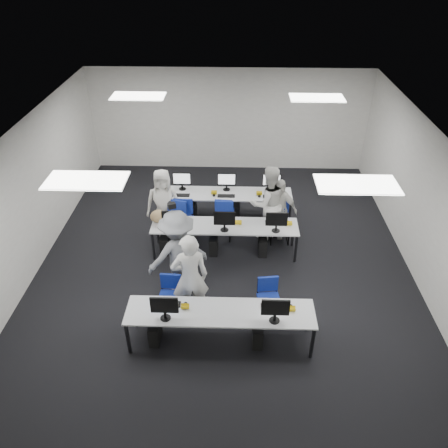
{
  "coord_description": "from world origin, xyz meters",
  "views": [
    {
      "loc": [
        0.23,
        -7.68,
        6.06
      ],
      "look_at": [
        -0.0,
        -0.15,
        1.0
      ],
      "focal_mm": 35.0,
      "sensor_mm": 36.0,
      "label": 1
    }
  ],
  "objects_px": {
    "chair_5": "(181,220)",
    "student_3": "(278,208)",
    "chair_1": "(268,306)",
    "photographer": "(178,254)",
    "chair_4": "(279,229)",
    "chair_6": "(225,220)",
    "chair_0": "(171,304)",
    "student_0": "(190,278)",
    "desk_mid": "(225,227)",
    "chair_7": "(276,224)",
    "student_2": "(164,203)",
    "desk_front": "(220,314)",
    "chair_2": "(183,228)",
    "student_1": "(268,203)",
    "chair_3": "(223,226)"
  },
  "relations": [
    {
      "from": "chair_5",
      "to": "student_3",
      "type": "height_order",
      "value": "student_3"
    },
    {
      "from": "chair_1",
      "to": "photographer",
      "type": "relative_size",
      "value": 0.44
    },
    {
      "from": "chair_1",
      "to": "chair_4",
      "type": "height_order",
      "value": "chair_4"
    },
    {
      "from": "chair_6",
      "to": "chair_0",
      "type": "bearing_deg",
      "value": -106.25
    },
    {
      "from": "chair_0",
      "to": "student_0",
      "type": "height_order",
      "value": "student_0"
    },
    {
      "from": "desk_mid",
      "to": "chair_7",
      "type": "relative_size",
      "value": 3.94
    },
    {
      "from": "chair_5",
      "to": "student_2",
      "type": "height_order",
      "value": "student_2"
    },
    {
      "from": "desk_front",
      "to": "chair_6",
      "type": "distance_m",
      "value": 3.52
    },
    {
      "from": "chair_6",
      "to": "student_2",
      "type": "bearing_deg",
      "value": -172.44
    },
    {
      "from": "photographer",
      "to": "chair_4",
      "type": "bearing_deg",
      "value": -163.96
    },
    {
      "from": "chair_7",
      "to": "chair_0",
      "type": "bearing_deg",
      "value": -119.84
    },
    {
      "from": "chair_2",
      "to": "student_0",
      "type": "bearing_deg",
      "value": -79.03
    },
    {
      "from": "chair_6",
      "to": "student_0",
      "type": "bearing_deg",
      "value": -98.81
    },
    {
      "from": "student_1",
      "to": "photographer",
      "type": "height_order",
      "value": "photographer"
    },
    {
      "from": "student_0",
      "to": "student_3",
      "type": "distance_m",
      "value": 3.23
    },
    {
      "from": "chair_7",
      "to": "chair_4",
      "type": "bearing_deg",
      "value": -69.47
    },
    {
      "from": "chair_3",
      "to": "chair_7",
      "type": "xyz_separation_m",
      "value": [
        1.26,
        0.17,
        -0.02
      ]
    },
    {
      "from": "chair_4",
      "to": "photographer",
      "type": "xyz_separation_m",
      "value": [
        -2.11,
        -1.82,
        0.63
      ]
    },
    {
      "from": "desk_mid",
      "to": "photographer",
      "type": "height_order",
      "value": "photographer"
    },
    {
      "from": "student_3",
      "to": "chair_4",
      "type": "bearing_deg",
      "value": -56.2
    },
    {
      "from": "chair_3",
      "to": "chair_4",
      "type": "relative_size",
      "value": 0.97
    },
    {
      "from": "chair_6",
      "to": "chair_1",
      "type": "bearing_deg",
      "value": -70.75
    },
    {
      "from": "chair_2",
      "to": "student_2",
      "type": "xyz_separation_m",
      "value": [
        -0.46,
        0.26,
        0.52
      ]
    },
    {
      "from": "chair_1",
      "to": "chair_4",
      "type": "relative_size",
      "value": 0.9
    },
    {
      "from": "student_3",
      "to": "photographer",
      "type": "relative_size",
      "value": 0.81
    },
    {
      "from": "desk_front",
      "to": "chair_1",
      "type": "height_order",
      "value": "chair_1"
    },
    {
      "from": "chair_7",
      "to": "student_0",
      "type": "xyz_separation_m",
      "value": [
        -1.76,
        -2.77,
        0.66
      ]
    },
    {
      "from": "desk_mid",
      "to": "chair_4",
      "type": "height_order",
      "value": "chair_4"
    },
    {
      "from": "chair_7",
      "to": "desk_front",
      "type": "bearing_deg",
      "value": -101.26
    },
    {
      "from": "chair_2",
      "to": "student_3",
      "type": "xyz_separation_m",
      "value": [
        2.21,
        0.21,
        0.45
      ]
    },
    {
      "from": "student_1",
      "to": "student_2",
      "type": "relative_size",
      "value": 1.1
    },
    {
      "from": "student_1",
      "to": "student_2",
      "type": "distance_m",
      "value": 2.42
    },
    {
      "from": "student_2",
      "to": "student_0",
      "type": "bearing_deg",
      "value": -75.03
    },
    {
      "from": "desk_front",
      "to": "chair_2",
      "type": "height_order",
      "value": "chair_2"
    },
    {
      "from": "chair_3",
      "to": "student_1",
      "type": "xyz_separation_m",
      "value": [
        1.04,
        0.05,
        0.63
      ]
    },
    {
      "from": "student_0",
      "to": "chair_4",
      "type": "bearing_deg",
      "value": -140.13
    },
    {
      "from": "chair_4",
      "to": "chair_6",
      "type": "distance_m",
      "value": 1.33
    },
    {
      "from": "student_0",
      "to": "student_2",
      "type": "relative_size",
      "value": 1.11
    },
    {
      "from": "desk_mid",
      "to": "photographer",
      "type": "relative_size",
      "value": 1.73
    },
    {
      "from": "desk_front",
      "to": "chair_0",
      "type": "bearing_deg",
      "value": 146.29
    },
    {
      "from": "chair_2",
      "to": "photographer",
      "type": "xyz_separation_m",
      "value": [
        0.13,
        -1.79,
        0.62
      ]
    },
    {
      "from": "chair_7",
      "to": "photographer",
      "type": "relative_size",
      "value": 0.44
    },
    {
      "from": "chair_4",
      "to": "student_1",
      "type": "xyz_separation_m",
      "value": [
        -0.28,
        0.15,
        0.62
      ]
    },
    {
      "from": "desk_mid",
      "to": "chair_6",
      "type": "xyz_separation_m",
      "value": [
        -0.03,
        0.9,
        -0.39
      ]
    },
    {
      "from": "chair_7",
      "to": "student_3",
      "type": "relative_size",
      "value": 0.54
    },
    {
      "from": "chair_4",
      "to": "chair_6",
      "type": "height_order",
      "value": "same"
    },
    {
      "from": "chair_4",
      "to": "chair_6",
      "type": "bearing_deg",
      "value": 161.81
    },
    {
      "from": "chair_1",
      "to": "chair_3",
      "type": "height_order",
      "value": "chair_3"
    },
    {
      "from": "desk_mid",
      "to": "chair_7",
      "type": "bearing_deg",
      "value": 33.78
    },
    {
      "from": "chair_3",
      "to": "student_3",
      "type": "xyz_separation_m",
      "value": [
        1.29,
        0.07,
        0.47
      ]
    }
  ]
}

